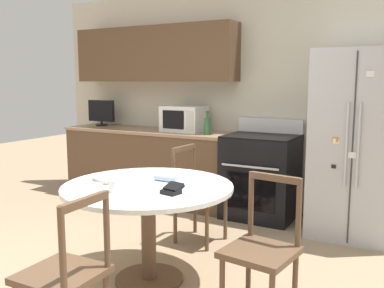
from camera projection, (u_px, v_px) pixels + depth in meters
name	position (u px, v px, depth m)	size (l,w,h in m)	color
back_wall	(215.00, 86.00, 5.22)	(5.20, 0.44, 2.60)	beige
kitchen_counter	(149.00, 164.00, 5.48)	(2.25, 0.64, 0.90)	brown
refrigerator	(358.00, 144.00, 4.13)	(0.82, 0.80, 1.80)	#B2B5BA
oven_range	(261.00, 176.00, 4.73)	(0.76, 0.68, 1.08)	black
microwave	(184.00, 119.00, 5.17)	(0.50, 0.36, 0.31)	white
countertop_tv	(101.00, 112.00, 5.82)	(0.41, 0.16, 0.35)	black
counter_bottle	(207.00, 126.00, 4.88)	(0.07, 0.07, 0.27)	#2D6B38
dining_table	(148.00, 202.00, 3.18)	(1.26, 1.26, 0.75)	white
dining_chair_right	(262.00, 250.00, 2.74)	(0.47, 0.47, 0.90)	brown
dining_chair_far	(198.00, 196.00, 4.02)	(0.45, 0.45, 0.90)	brown
dining_chair_near	(66.00, 275.00, 2.39)	(0.42, 0.42, 0.90)	brown
candle_glass	(114.00, 187.00, 2.95)	(0.09, 0.09, 0.08)	silver
folded_napkin	(166.00, 178.00, 3.25)	(0.19, 0.06, 0.05)	#A3BCDB
wallet	(172.00, 190.00, 2.91)	(0.14, 0.15, 0.07)	black
mail_stack	(116.00, 178.00, 3.32)	(0.34, 0.37, 0.02)	white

